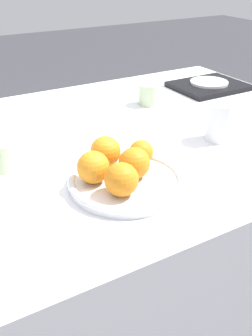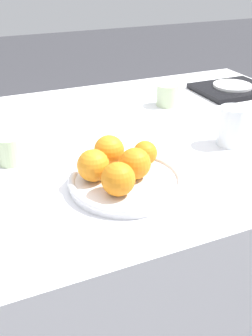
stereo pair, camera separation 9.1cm
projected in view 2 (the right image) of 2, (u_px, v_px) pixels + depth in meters
The scene contains 14 objects.
ground_plane at pixel (130, 304), 1.56m from camera, with size 12.00×12.00×0.00m, color #38383D.
table at pixel (131, 230), 1.38m from camera, with size 1.48×1.05×0.74m.
fruit_platter at pixel (126, 181), 0.93m from camera, with size 0.27×0.27×0.03m.
orange_0 at pixel (135, 164), 0.92m from camera, with size 0.08×0.08×0.08m.
orange_1 at pixel (118, 179), 0.85m from camera, with size 0.08×0.08×0.08m.
orange_2 at pixel (109, 150), 0.98m from camera, with size 0.08×0.08×0.08m.
orange_3 at pixel (93, 165), 0.91m from camera, with size 0.08×0.08×0.08m.
orange_4 at pixel (145, 153), 0.98m from camera, with size 0.06×0.06×0.06m.
water_glass at pixel (232, 126), 1.11m from camera, with size 0.08×0.08×0.11m.
serving_tray at pixel (232, 89), 1.57m from camera, with size 0.28×0.23×0.02m.
side_plate at pixel (233, 86), 1.56m from camera, with size 0.15×0.15×0.01m.
cup_0 at pixel (10, 150), 1.02m from camera, with size 0.07×0.07×0.07m.
cup_1 at pixel (167, 95), 1.41m from camera, with size 0.08×0.08×0.08m.
napkin at pixel (0, 257), 0.71m from camera, with size 0.12×0.12×0.01m.
Camera 2 is at (-0.46, -1.00, 1.23)m, focal length 42.00 mm.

